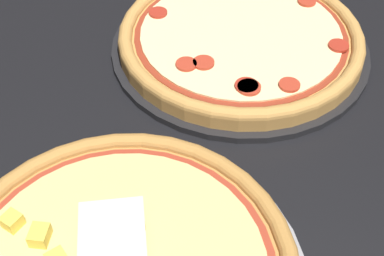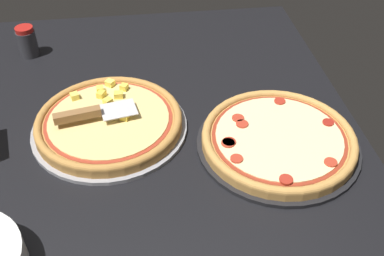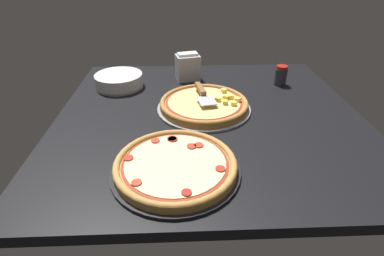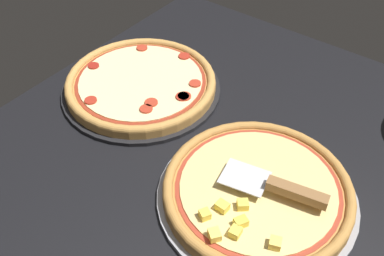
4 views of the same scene
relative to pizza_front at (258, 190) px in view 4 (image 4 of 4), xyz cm
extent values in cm
cube|color=black|center=(-1.86, 3.98, -4.46)|extent=(120.80, 116.12, 3.60)
cylinder|color=#939399|center=(0.07, 0.00, -2.16)|extent=(38.31, 38.31, 1.00)
cylinder|color=#B77F3D|center=(0.07, 0.00, -0.59)|extent=(36.01, 36.01, 2.14)
torus|color=#B77F3D|center=(0.07, 0.00, 0.48)|extent=(36.01, 36.01, 1.98)
cylinder|color=#A33823|center=(0.07, 0.00, 0.56)|extent=(31.30, 31.30, 0.15)
cylinder|color=#E5C67A|center=(0.07, 0.00, 0.68)|extent=(29.53, 29.53, 0.40)
cube|color=#F9E05B|center=(-9.12, -8.69, 1.66)|extent=(2.61, 2.59, 1.56)
cube|color=#F4D64C|center=(-8.23, 2.53, 1.66)|extent=(1.93, 2.30, 1.56)
cube|color=#F4D64C|center=(-11.50, 4.00, 1.66)|extent=(2.44, 2.46, 1.56)
cube|color=#F4D64C|center=(-11.31, -2.25, 1.66)|extent=(2.22, 2.02, 1.56)
cube|color=yellow|center=(0.94, 4.11, 1.66)|extent=(2.58, 2.41, 1.56)
cube|color=yellow|center=(-9.06, -1.91, 1.66)|extent=(2.83, 2.60, 1.56)
cube|color=#F4D64C|center=(-5.71, -0.18, 1.66)|extent=(2.72, 2.73, 1.56)
cube|color=#F9E05B|center=(-13.86, 0.28, 1.66)|extent=(2.84, 2.89, 1.56)
cylinder|color=black|center=(11.51, 39.66, -2.16)|extent=(38.65, 38.65, 1.00)
cylinder|color=#C68E47|center=(11.51, 39.66, -0.69)|extent=(36.33, 36.33, 1.95)
torus|color=#C68E47|center=(11.51, 39.66, 0.29)|extent=(36.33, 36.33, 2.07)
cylinder|color=maroon|center=(11.51, 39.66, 0.36)|extent=(31.58, 31.58, 0.15)
cylinder|color=beige|center=(11.51, 39.66, 0.49)|extent=(29.79, 29.79, 0.40)
cylinder|color=#B73823|center=(6.47, 31.91, 0.89)|extent=(3.01, 3.01, 0.40)
cylinder|color=#B73823|center=(18.05, 28.17, 0.89)|extent=(2.84, 2.84, 0.40)
cylinder|color=#B73823|center=(4.11, 31.39, 0.89)|extent=(2.95, 2.95, 0.40)
cylinder|color=#B73823|center=(12.74, 27.26, 0.89)|extent=(3.15, 3.15, 0.40)
cylinder|color=#AD2D1E|center=(12.40, 27.57, 0.89)|extent=(3.13, 3.13, 0.40)
cylinder|color=#B73823|center=(21.78, 48.32, 0.89)|extent=(2.87, 2.87, 0.40)
cylinder|color=maroon|center=(8.55, 52.67, 0.89)|extent=(2.74, 2.74, 0.40)
cylinder|color=#AD2D1E|center=(25.48, 37.19, 0.89)|extent=(2.93, 2.93, 0.40)
cylinder|color=#AD2D1E|center=(-1.26, 43.42, 0.89)|extent=(2.85, 2.85, 0.40)
cube|color=silver|center=(-0.81, 2.58, 2.56)|extent=(8.20, 9.66, 0.24)
cube|color=olive|center=(1.14, -7.06, 3.44)|extent=(4.37, 11.37, 2.00)
camera|label=1|loc=(9.27, -25.54, 47.72)|focal=50.00mm
camera|label=2|loc=(87.13, 9.33, 69.95)|focal=42.00mm
camera|label=3|loc=(9.52, 109.64, 54.29)|focal=28.00mm
camera|label=4|loc=(-49.91, -22.15, 66.66)|focal=42.00mm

